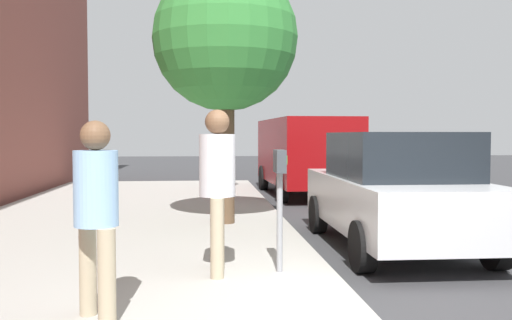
% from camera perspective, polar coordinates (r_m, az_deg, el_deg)
% --- Properties ---
extents(ground_plane, '(80.00, 80.00, 0.00)m').
position_cam_1_polar(ground_plane, '(5.76, 10.50, -14.96)').
color(ground_plane, '#38383A').
rests_on(ground_plane, ground).
extents(sidewalk_slab, '(28.00, 6.00, 0.15)m').
position_cam_1_polar(sidewalk_slab, '(5.73, -20.81, -14.39)').
color(sidewalk_slab, '#A8A59E').
rests_on(sidewalk_slab, ground_plane).
extents(parking_meter, '(0.36, 0.12, 1.41)m').
position_cam_1_polar(parking_meter, '(6.42, 2.44, -2.48)').
color(parking_meter, gray).
rests_on(parking_meter, sidewalk_slab).
extents(pedestrian_at_meter, '(0.56, 0.41, 1.87)m').
position_cam_1_polar(pedestrian_at_meter, '(6.32, -3.97, -1.62)').
color(pedestrian_at_meter, tan).
rests_on(pedestrian_at_meter, sidewalk_slab).
extents(pedestrian_bystander, '(0.45, 0.37, 1.70)m').
position_cam_1_polar(pedestrian_bystander, '(4.92, -16.02, -4.37)').
color(pedestrian_bystander, tan).
rests_on(pedestrian_bystander, sidewalk_slab).
extents(parked_sedan_near, '(4.41, 1.99, 1.77)m').
position_cam_1_polar(parked_sedan_near, '(8.67, 13.98, -3.03)').
color(parked_sedan_near, silver).
rests_on(parked_sedan_near, ground_plane).
extents(parked_van_far, '(5.27, 2.27, 2.18)m').
position_cam_1_polar(parked_van_far, '(15.97, 5.00, 0.87)').
color(parked_van_far, maroon).
rests_on(parked_van_far, ground_plane).
extents(street_tree, '(2.58, 2.58, 4.58)m').
position_cam_1_polar(street_tree, '(10.11, -3.16, 12.16)').
color(street_tree, brown).
rests_on(street_tree, sidewalk_slab).
extents(traffic_signal, '(0.24, 0.44, 3.60)m').
position_cam_1_polar(traffic_signal, '(15.35, -2.70, 5.73)').
color(traffic_signal, black).
rests_on(traffic_signal, sidewalk_slab).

